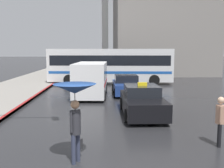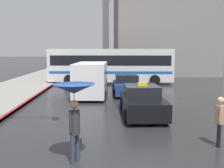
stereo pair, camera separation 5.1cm
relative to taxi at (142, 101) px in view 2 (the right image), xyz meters
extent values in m
cube|color=black|center=(0.00, -0.04, -0.12)|extent=(1.80, 4.35, 0.76)
cube|color=black|center=(0.00, 0.17, 0.52)|extent=(1.58, 1.96, 0.51)
cylinder|color=black|center=(0.86, -1.39, -0.37)|extent=(0.20, 0.60, 0.60)
cylinder|color=black|center=(-0.85, -1.39, -0.37)|extent=(0.20, 0.60, 0.60)
cylinder|color=black|center=(0.86, 1.30, -0.37)|extent=(0.20, 0.60, 0.60)
cylinder|color=black|center=(-0.85, 1.30, -0.37)|extent=(0.20, 0.60, 0.60)
cube|color=yellow|center=(0.00, -0.04, 0.85)|extent=(0.44, 0.16, 0.16)
cube|color=navy|center=(-0.19, 6.16, -0.15)|extent=(1.80, 4.12, 0.70)
cube|color=black|center=(-0.19, 6.37, 0.45)|extent=(1.58, 1.86, 0.52)
cylinder|color=black|center=(0.67, 4.88, -0.37)|extent=(0.20, 0.60, 0.60)
cylinder|color=black|center=(-1.04, 4.88, -0.37)|extent=(0.20, 0.60, 0.60)
cylinder|color=black|center=(0.67, 7.44, -0.37)|extent=(0.20, 0.60, 0.60)
cylinder|color=black|center=(-1.04, 7.44, -0.37)|extent=(0.20, 0.60, 0.60)
cube|color=white|center=(-2.67, 5.45, 0.56)|extent=(2.27, 5.25, 2.13)
cube|color=black|center=(-2.67, 5.45, 0.94)|extent=(2.26, 4.84, 0.55)
cube|color=red|center=(-2.67, 5.45, 0.30)|extent=(2.28, 5.04, 0.14)
cylinder|color=black|center=(-1.80, 3.86, -0.35)|extent=(0.23, 0.64, 0.63)
cylinder|color=black|center=(-3.70, 3.96, -0.35)|extent=(0.23, 0.64, 0.63)
cylinder|color=black|center=(-1.64, 6.94, -0.35)|extent=(0.23, 0.64, 0.63)
cylinder|color=black|center=(-3.54, 7.04, -0.35)|extent=(0.23, 0.64, 0.63)
cube|color=silver|center=(-1.12, 12.58, 1.11)|extent=(11.75, 3.36, 3.03)
cube|color=black|center=(-1.12, 12.58, 1.58)|extent=(11.17, 3.33, 0.92)
cube|color=#194C9E|center=(-1.12, 12.58, 0.49)|extent=(11.40, 3.36, 0.24)
cylinder|color=black|center=(3.02, 13.48, -0.19)|extent=(0.98, 0.35, 0.96)
cylinder|color=black|center=(2.84, 11.08, -0.19)|extent=(0.98, 0.35, 0.96)
cylinder|color=black|center=(-4.79, 14.06, -0.19)|extent=(0.98, 0.35, 0.96)
cylinder|color=black|center=(-4.97, 11.67, -0.19)|extent=(0.98, 0.35, 0.96)
cylinder|color=#2D3347|center=(-2.72, -5.52, -0.26)|extent=(0.16, 0.16, 0.82)
cylinder|color=#2D3347|center=(-2.61, -5.33, -0.26)|extent=(0.16, 0.16, 0.82)
cylinder|color=#28282D|center=(-2.66, -5.43, 0.48)|extent=(0.40, 0.40, 0.65)
sphere|color=#997051|center=(-2.66, -5.43, 0.98)|extent=(0.24, 0.24, 0.24)
cylinder|color=#28282D|center=(-2.75, -5.59, 0.53)|extent=(0.10, 0.10, 0.55)
cylinder|color=#28282D|center=(-2.57, -5.26, 0.53)|extent=(0.10, 0.10, 0.55)
cone|color=navy|center=(-2.66, -5.43, 1.41)|extent=(1.16, 1.16, 0.26)
cylinder|color=black|center=(-2.66, -5.43, 1.06)|extent=(0.02, 0.02, 0.70)
cube|color=#262628|center=(-2.58, -5.17, -0.21)|extent=(0.17, 0.21, 0.28)
cylinder|color=black|center=(1.91, -4.21, -0.29)|extent=(0.16, 0.16, 0.76)
cylinder|color=black|center=(1.83, -4.41, -0.29)|extent=(0.16, 0.16, 0.76)
cylinder|color=tan|center=(1.87, -4.31, 0.39)|extent=(0.38, 0.38, 0.60)
sphere|color=#DBAD89|center=(1.87, -4.31, 0.85)|extent=(0.22, 0.22, 0.22)
cylinder|color=tan|center=(1.94, -4.14, 0.44)|extent=(0.09, 0.09, 0.51)
cylinder|color=tan|center=(1.80, -4.48, 0.44)|extent=(0.09, 0.09, 0.51)
cube|color=white|center=(-1.44, 25.33, 9.17)|extent=(0.90, 0.90, 19.67)
camera|label=1|loc=(-1.94, -12.39, 2.40)|focal=42.00mm
camera|label=2|loc=(-1.89, -12.39, 2.40)|focal=42.00mm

